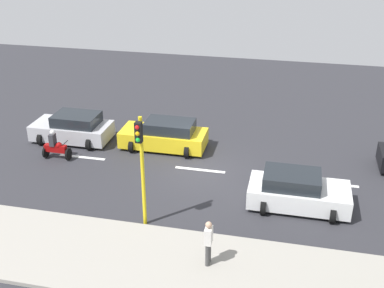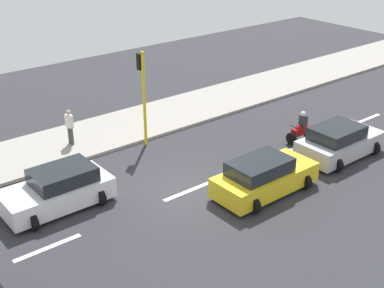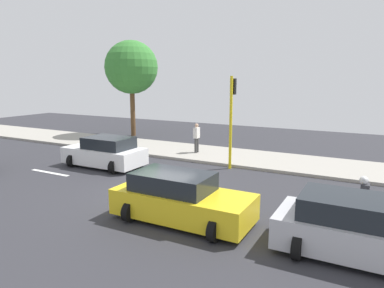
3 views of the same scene
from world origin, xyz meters
name	(u,v)px [view 3 (image 3 of 3)]	position (x,y,z in m)	size (l,w,h in m)	color
ground_plane	(156,193)	(0.00, 0.00, -0.05)	(40.00, 60.00, 0.10)	#2D2D33
sidewalk	(225,156)	(7.00, 0.00, 0.07)	(4.00, 60.00, 0.15)	#9E998E
lane_stripe_north	(316,221)	(0.00, -6.00, 0.01)	(0.20, 2.40, 0.01)	white
lane_stripe_mid	(156,192)	(0.00, 0.00, 0.01)	(0.20, 2.40, 0.01)	white
lane_stripe_south	(50,173)	(0.00, 6.00, 0.01)	(0.20, 2.40, 0.01)	white
car_white	(105,153)	(2.19, 4.49, 0.71)	(2.35, 4.07, 1.52)	white
car_silver	(358,229)	(-1.76, -7.24, 0.71)	(2.36, 4.11, 1.52)	#B7B7BC
car_yellow_cab	(180,199)	(-1.93, -2.25, 0.71)	(2.24, 4.35, 1.52)	yellow
motorcycle	(359,204)	(0.38, -7.16, 0.64)	(0.60, 1.30, 1.53)	black
pedestrian_near_signal	(197,137)	(6.72, 1.68, 1.06)	(0.40, 0.24, 1.69)	#3F3F3F
traffic_light_corner	(232,109)	(4.85, -1.19, 2.93)	(0.49, 0.24, 4.50)	yellow
street_tree_north	(131,68)	(10.55, 9.19, 5.17)	(3.97, 3.97, 7.18)	brown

